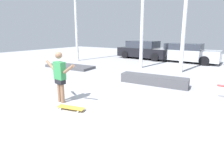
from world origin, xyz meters
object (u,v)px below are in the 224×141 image
grind_box (153,80)px  parked_car_black (144,50)px  skateboard (71,108)px  manual_pad (70,66)px  skateboarder (60,75)px  parked_car_silver (185,53)px

grind_box → parked_car_black: size_ratio=0.59×
skateboard → grind_box: grind_box is taller
grind_box → manual_pad: size_ratio=0.87×
grind_box → manual_pad: 5.66m
skateboard → manual_pad: 6.32m
skateboard → manual_pad: size_ratio=0.26×
skateboard → parked_car_black: parked_car_black is taller
skateboarder → grind_box: 3.81m
parked_car_black → parked_car_silver: size_ratio=1.00×
manual_pad → grind_box: bearing=-6.7°
grind_box → parked_car_black: bearing=116.5°
skateboard → parked_car_black: 11.00m
parked_car_black → grind_box: bearing=-58.2°
skateboarder → manual_pad: bearing=139.2°
grind_box → parked_car_silver: parked_car_silver is taller
skateboarder → parked_car_silver: bearing=87.0°
skateboard → grind_box: bearing=60.4°
skateboard → parked_car_silver: size_ratio=0.18×
skateboard → manual_pad: manual_pad is taller
manual_pad → parked_car_silver: 8.39m
skateboard → manual_pad: bearing=122.7°
parked_car_black → parked_car_silver: parked_car_black is taller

